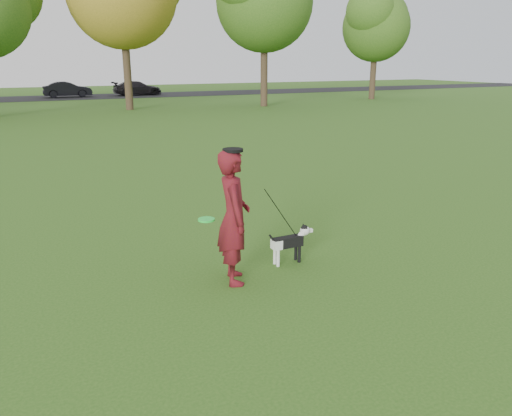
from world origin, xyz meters
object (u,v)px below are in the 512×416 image
dog (291,240)px  car_right (137,88)px  car_mid (67,89)px  man (234,217)px

dog → car_right: bearing=80.1°
dog → car_mid: (1.04, 40.25, 0.31)m
man → car_right: size_ratio=0.44×
man → car_right: man is taller
man → dog: bearing=-62.6°
man → dog: man is taller
man → dog: 1.24m
man → car_right: 41.29m
car_right → man: bearing=166.6°
car_right → car_mid: bearing=88.0°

